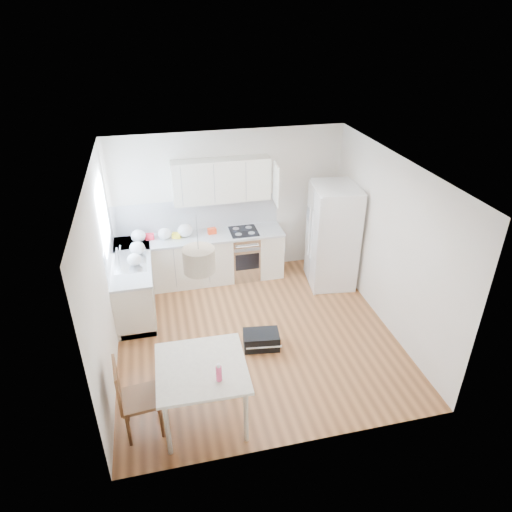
{
  "coord_description": "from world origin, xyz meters",
  "views": [
    {
      "loc": [
        -1.29,
        -5.53,
        4.55
      ],
      "look_at": [
        0.1,
        0.4,
        1.18
      ],
      "focal_mm": 32.0,
      "sensor_mm": 36.0,
      "label": 1
    }
  ],
  "objects_px": {
    "refrigerator": "(333,236)",
    "gym_bag": "(261,340)",
    "dining_table": "(202,373)",
    "dining_chair": "(140,397)"
  },
  "relations": [
    {
      "from": "dining_chair",
      "to": "dining_table",
      "type": "bearing_deg",
      "value": -4.96
    },
    {
      "from": "refrigerator",
      "to": "gym_bag",
      "type": "relative_size",
      "value": 3.49
    },
    {
      "from": "dining_table",
      "to": "gym_bag",
      "type": "relative_size",
      "value": 2.04
    },
    {
      "from": "dining_table",
      "to": "gym_bag",
      "type": "bearing_deg",
      "value": 50.16
    },
    {
      "from": "refrigerator",
      "to": "gym_bag",
      "type": "distance_m",
      "value": 2.44
    },
    {
      "from": "refrigerator",
      "to": "dining_table",
      "type": "relative_size",
      "value": 1.72
    },
    {
      "from": "dining_table",
      "to": "dining_chair",
      "type": "xyz_separation_m",
      "value": [
        -0.73,
        -0.01,
        -0.21
      ]
    },
    {
      "from": "dining_chair",
      "to": "refrigerator",
      "type": "bearing_deg",
      "value": 32.67
    },
    {
      "from": "refrigerator",
      "to": "dining_table",
      "type": "distance_m",
      "value": 3.84
    },
    {
      "from": "refrigerator",
      "to": "gym_bag",
      "type": "height_order",
      "value": "refrigerator"
    }
  ]
}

